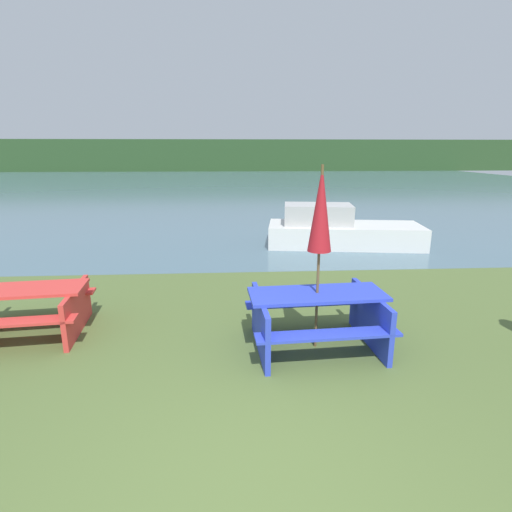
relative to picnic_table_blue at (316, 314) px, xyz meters
name	(u,v)px	position (x,y,z in m)	size (l,w,h in m)	color
ground_plane	(250,504)	(-1.03, -2.53, -0.48)	(60.00, 60.00, 0.00)	#516633
water	(233,183)	(-1.03, 28.56, -0.48)	(60.00, 50.00, 0.00)	slate
far_treeline	(232,155)	(-1.03, 48.56, 1.52)	(80.00, 1.60, 4.00)	#284723
picnic_table_blue	(316,314)	(0.00, 0.00, 0.00)	(1.92, 1.49, 0.80)	blue
picnic_table_red	(24,307)	(-4.20, 0.62, -0.04)	(1.85, 1.55, 0.73)	red
umbrella_crimson	(321,210)	(0.00, 0.00, 1.44)	(0.31, 0.31, 2.49)	brown
boat	(338,230)	(1.91, 6.04, -0.04)	(4.47, 2.18, 1.18)	silver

